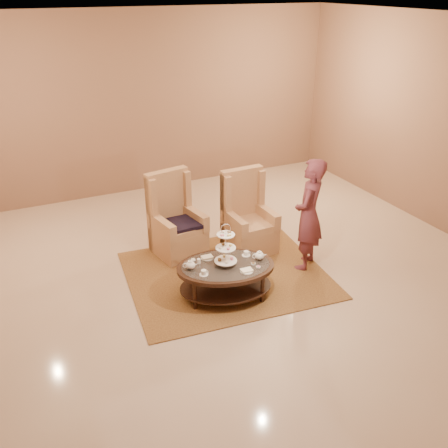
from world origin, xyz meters
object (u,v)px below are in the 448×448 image
armchair_left (175,226)px  tea_table (226,271)px  person (309,215)px  armchair_right (247,223)px

armchair_left → tea_table: bearing=-93.7°
tea_table → armchair_left: bearing=111.3°
person → tea_table: bearing=-33.0°
person → armchair_right: bearing=-100.8°
tea_table → person: size_ratio=0.88×
armchair_right → person: bearing=-61.0°
tea_table → armchair_left: armchair_left is taller
armchair_left → person: size_ratio=0.77×
armchair_left → armchair_right: (1.08, -0.37, -0.01)m
tea_table → person: person is taller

